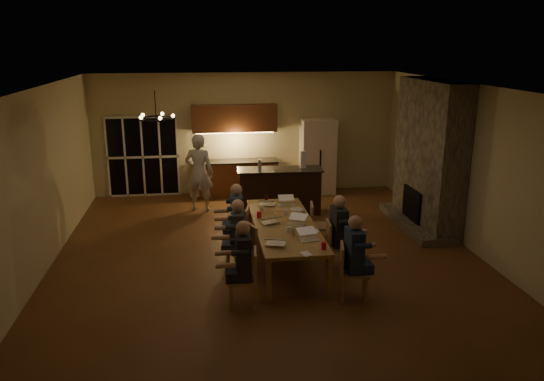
{
  "coord_description": "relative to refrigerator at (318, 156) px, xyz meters",
  "views": [
    {
      "loc": [
        -1.2,
        -9.44,
        3.96
      ],
      "look_at": [
        0.14,
        0.3,
        1.19
      ],
      "focal_mm": 35.0,
      "sensor_mm": 36.0,
      "label": 1
    }
  ],
  "objects": [
    {
      "name": "plate_far",
      "position": [
        -1.26,
        -3.76,
        -0.24
      ],
      "size": [
        0.26,
        0.26,
        0.02
      ],
      "primitive_type": "cylinder",
      "color": "silver",
      "rests_on": "dining_table"
    },
    {
      "name": "bar_bottle",
      "position": [
        -1.74,
        -1.63,
        0.2
      ],
      "size": [
        0.08,
        0.08,
        0.24
      ],
      "primitive_type": "cylinder",
      "color": "#99999E",
      "rests_on": "bar_island"
    },
    {
      "name": "can_right",
      "position": [
        -1.22,
        -4.21,
        -0.19
      ],
      "size": [
        0.07,
        0.07,
        0.12
      ],
      "primitive_type": "cylinder",
      "color": "#B2B2B7",
      "rests_on": "dining_table"
    },
    {
      "name": "right_wall",
      "position": [
        2.12,
        -4.15,
        0.6
      ],
      "size": [
        0.04,
        9.0,
        3.2
      ],
      "primitive_type": "cube",
      "color": "tan",
      "rests_on": "ground"
    },
    {
      "name": "laptop_f",
      "position": [
        -1.39,
        -3.41,
        -0.14
      ],
      "size": [
        0.33,
        0.29,
        0.23
      ],
      "primitive_type": null,
      "rotation": [
        0.0,
        0.0,
        -0.02
      ],
      "color": "silver",
      "rests_on": "dining_table"
    },
    {
      "name": "plate_left",
      "position": [
        -1.9,
        -5.43,
        -0.24
      ],
      "size": [
        0.23,
        0.23,
        0.02
      ],
      "primitive_type": "cylinder",
      "color": "silver",
      "rests_on": "dining_table"
    },
    {
      "name": "laptop_e",
      "position": [
        -1.78,
        -3.36,
        -0.14
      ],
      "size": [
        0.39,
        0.36,
        0.23
      ],
      "primitive_type": null,
      "rotation": [
        0.0,
        0.0,
        2.84
      ],
      "color": "silver",
      "rests_on": "dining_table"
    },
    {
      "name": "mug_mid",
      "position": [
        -1.52,
        -4.02,
        -0.2
      ],
      "size": [
        0.08,
        0.08,
        0.1
      ],
      "primitive_type": "cylinder",
      "color": "silver",
      "rests_on": "dining_table"
    },
    {
      "name": "mug_back",
      "position": [
        -1.96,
        -3.76,
        -0.2
      ],
      "size": [
        0.08,
        0.08,
        0.1
      ],
      "primitive_type": "cylinder",
      "color": "silver",
      "rests_on": "dining_table"
    },
    {
      "name": "floor",
      "position": [
        -1.9,
        -4.15,
        -1.0
      ],
      "size": [
        9.0,
        9.0,
        0.0
      ],
      "primitive_type": "plane",
      "color": "brown",
      "rests_on": "ground"
    },
    {
      "name": "person_right_mid",
      "position": [
        -0.72,
        -4.98,
        -0.31
      ],
      "size": [
        0.62,
        0.62,
        1.38
      ],
      "primitive_type": null,
      "rotation": [
        0.0,
        0.0,
        1.61
      ],
      "color": "#1F2228",
      "rests_on": "ground"
    },
    {
      "name": "left_wall",
      "position": [
        -5.92,
        -4.15,
        0.6
      ],
      "size": [
        0.04,
        9.0,
        3.2
      ],
      "primitive_type": "cube",
      "color": "tan",
      "rests_on": "ground"
    },
    {
      "name": "chair_left_mid",
      "position": [
        -2.45,
        -4.98,
        -0.55
      ],
      "size": [
        0.56,
        0.56,
        0.89
      ],
      "primitive_type": null,
      "rotation": [
        0.0,
        0.0,
        -1.24
      ],
      "color": "#A67853",
      "rests_on": "ground"
    },
    {
      "name": "laptop_c",
      "position": [
        -1.89,
        -4.44,
        -0.14
      ],
      "size": [
        0.4,
        0.38,
        0.23
      ],
      "primitive_type": null,
      "rotation": [
        0.0,
        0.0,
        3.5
      ],
      "color": "silver",
      "rests_on": "dining_table"
    },
    {
      "name": "bar_island",
      "position": [
        -1.27,
        -1.62,
        -0.46
      ],
      "size": [
        2.03,
        0.78,
        1.08
      ],
      "primitive_type": "cube",
      "rotation": [
        0.0,
        0.0,
        -0.05
      ],
      "color": "black",
      "rests_on": "ground"
    },
    {
      "name": "chandelier",
      "position": [
        -3.8,
        -4.74,
        1.75
      ],
      "size": [
        0.58,
        0.58,
        0.03
      ],
      "primitive_type": "torus",
      "color": "black",
      "rests_on": "ceiling"
    },
    {
      "name": "chair_left_far",
      "position": [
        -2.44,
        -3.88,
        -0.55
      ],
      "size": [
        0.52,
        0.52,
        0.89
      ],
      "primitive_type": null,
      "rotation": [
        0.0,
        0.0,
        -1.79
      ],
      "color": "#A67853",
      "rests_on": "ground"
    },
    {
      "name": "chair_right_near",
      "position": [
        -0.75,
        -6.1,
        -0.55
      ],
      "size": [
        0.52,
        0.52,
        0.89
      ],
      "primitive_type": null,
      "rotation": [
        0.0,
        0.0,
        1.36
      ],
      "color": "#A67853",
      "rests_on": "ground"
    },
    {
      "name": "notepad",
      "position": [
        -1.51,
        -6.02,
        -0.24
      ],
      "size": [
        0.2,
        0.24,
        0.01
      ],
      "primitive_type": "cube",
      "rotation": [
        0.0,
        0.0,
        0.35
      ],
      "color": "white",
      "rests_on": "dining_table"
    },
    {
      "name": "chair_right_far",
      "position": [
        -0.77,
        -3.88,
        -0.55
      ],
      "size": [
        0.5,
        0.5,
        0.89
      ],
      "primitive_type": null,
      "rotation": [
        0.0,
        0.0,
        1.42
      ],
      "color": "#A67853",
      "rests_on": "ground"
    },
    {
      "name": "back_wall",
      "position": [
        -1.9,
        0.37,
        0.6
      ],
      "size": [
        8.0,
        0.04,
        3.2
      ],
      "primitive_type": "cube",
      "color": "tan",
      "rests_on": "ground"
    },
    {
      "name": "laptop_d",
      "position": [
        -1.42,
        -4.63,
        -0.14
      ],
      "size": [
        0.42,
        0.4,
        0.23
      ],
      "primitive_type": null,
      "rotation": [
        0.0,
        0.0,
        -0.52
      ],
      "color": "silver",
      "rests_on": "dining_table"
    },
    {
      "name": "chair_right_mid",
      "position": [
        -0.7,
        -4.98,
        -0.55
      ],
      "size": [
        0.47,
        0.47,
        0.89
      ],
      "primitive_type": null,
      "rotation": [
        0.0,
        0.0,
        1.49
      ],
      "color": "#A67853",
      "rests_on": "ground"
    },
    {
      "name": "ceiling",
      "position": [
        -1.9,
        -4.15,
        2.22
      ],
      "size": [
        8.0,
        9.0,
        0.04
      ],
      "primitive_type": "cube",
      "color": "white",
      "rests_on": "back_wall"
    },
    {
      "name": "person_left_mid",
      "position": [
        -2.51,
        -4.98,
        -0.31
      ],
      "size": [
        0.68,
        0.68,
        1.38
      ],
      "primitive_type": null,
      "rotation": [
        0.0,
        0.0,
        -1.72
      ],
      "color": "#393F44",
      "rests_on": "ground"
    },
    {
      "name": "french_doors",
      "position": [
        -4.6,
        0.32,
        0.05
      ],
      "size": [
        1.86,
        0.08,
        2.1
      ],
      "primitive_type": "cube",
      "color": "black",
      "rests_on": "ground"
    },
    {
      "name": "kitchenette",
      "position": [
        -2.2,
        0.05,
        0.2
      ],
      "size": [
        2.24,
        0.68,
        2.4
      ],
      "primitive_type": null,
      "color": "brown",
      "rests_on": "ground"
    },
    {
      "name": "fireplace",
      "position": [
        1.8,
        -2.95,
        0.6
      ],
      "size": [
        0.58,
        2.5,
        3.2
      ],
      "primitive_type": "cube",
      "color": "#776D5D",
      "rests_on": "ground"
    },
    {
      "name": "laptop_b",
      "position": [
        -1.35,
        -5.41,
        -0.14
      ],
      "size": [
        0.37,
        0.34,
        0.23
      ],
      "primitive_type": null,
      "rotation": [
        0.0,
        0.0,
        0.19
      ],
      "color": "silver",
      "rests_on": "dining_table"
    },
    {
      "name": "redcup_mid",
      "position": [
        -2.04,
        -4.13,
        -0.19
      ],
      "size": [
        0.09,
        0.09,
        0.12
      ],
      "primitive_type": "cylinder",
      "color": "red",
      "rests_on": "dining_table"
    },
    {
      "name": "laptop_a",
      "position": [
        -1.93,
        -5.53,
        -0.14
      ],
      "size": [
        0.39,
        0.36,
        0.23
      ],
      "primitive_type": null,
      "rotation": [
        0.0,
        0.0,
        2.84
      ],
      "color": "silver",
      "rests_on": "dining_table"
    },
    {
      "name": "can_silver",
      "position": [
        -1.57,
        -5.15,
        -0.19
      ],
      "size": [
        0.06,
        0.06,
        0.12
      ],
      "primitive_type": "cylinder",
      "color": "#B2B2B7",
      "rests_on": "dining_table"
    },
    {
      "name": "bar_blender",
      "position": [
        -0.71,
        -1.59,
        0.28
      ],
      "size": [
        0.13,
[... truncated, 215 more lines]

